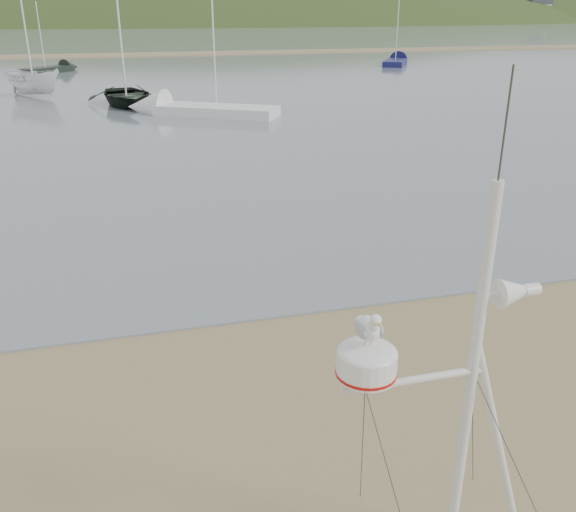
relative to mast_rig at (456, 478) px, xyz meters
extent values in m
cube|color=slate|center=(-2.90, 133.53, -1.14)|extent=(560.00, 256.00, 0.04)
cube|color=olive|center=(-2.90, 71.53, -1.09)|extent=(560.00, 7.00, 0.07)
ellipsoid|color=#253616|center=(37.10, 236.53, -23.16)|extent=(400.00, 180.00, 80.00)
ellipsoid|color=#253616|center=(177.10, 236.53, -16.56)|extent=(300.00, 135.00, 56.00)
cube|color=silver|center=(-12.90, 197.53, 2.84)|extent=(8.40, 6.30, 8.00)
cube|color=silver|center=(13.10, 197.53, 2.84)|extent=(8.40, 6.30, 8.00)
cube|color=silver|center=(39.10, 197.53, 2.84)|extent=(8.40, 6.30, 8.00)
cube|color=silver|center=(65.10, 197.53, 2.84)|extent=(8.40, 6.30, 8.00)
cube|color=silver|center=(91.10, 197.53, 2.84)|extent=(8.40, 6.30, 8.00)
cube|color=silver|center=(117.10, 197.53, 2.84)|extent=(8.40, 6.30, 8.00)
cube|color=silver|center=(143.10, 197.53, 2.84)|extent=(8.40, 6.30, 8.00)
cylinder|color=silver|center=(0.06, 0.05, 0.82)|extent=(0.10, 0.10, 3.95)
cylinder|color=silver|center=(0.48, 0.05, 0.12)|extent=(0.92, 0.08, 2.59)
cylinder|color=silver|center=(-0.49, 0.05, 1.11)|extent=(1.29, 0.07, 0.07)
cylinder|color=#2D382D|center=(0.06, 0.05, 3.19)|extent=(0.02, 0.02, 0.89)
cube|color=silver|center=(-0.93, 0.05, 1.19)|extent=(0.16, 0.16, 0.09)
cylinder|color=white|center=(-0.93, 0.05, 1.34)|extent=(0.49, 0.49, 0.22)
cylinder|color=#B7110D|center=(-0.93, 0.05, 1.27)|extent=(0.50, 0.50, 0.02)
ellipsoid|color=white|center=(-0.93, 0.05, 1.45)|extent=(0.49, 0.49, 0.14)
cone|color=white|center=(0.34, 0.05, 1.82)|extent=(0.26, 0.26, 0.26)
cylinder|color=white|center=(0.51, 0.05, 1.82)|extent=(0.14, 0.11, 0.11)
cube|color=silver|center=(0.16, 0.05, 1.82)|extent=(0.20, 0.04, 0.04)
cylinder|color=tan|center=(-0.95, 0.05, 1.55)|extent=(0.01, 0.01, 0.07)
cylinder|color=tan|center=(-0.91, 0.05, 1.55)|extent=(0.01, 0.01, 0.07)
ellipsoid|color=white|center=(-0.93, 0.05, 1.67)|extent=(0.17, 0.27, 0.20)
ellipsoid|color=#A8ABB0|center=(-1.00, 0.04, 1.67)|extent=(0.05, 0.22, 0.13)
ellipsoid|color=#A8ABB0|center=(-0.86, 0.04, 1.67)|extent=(0.05, 0.22, 0.13)
cone|color=white|center=(-0.93, 0.19, 1.65)|extent=(0.09, 0.08, 0.09)
ellipsoid|color=white|center=(-0.93, -0.05, 1.75)|extent=(0.08, 0.08, 0.12)
sphere|color=white|center=(-0.93, -0.08, 1.81)|extent=(0.09, 0.09, 0.09)
cone|color=gold|center=(-0.93, -0.12, 1.80)|extent=(0.02, 0.05, 0.02)
imported|color=black|center=(-2.24, 32.15, 1.52)|extent=(3.89, 1.67, 5.28)
imported|color=white|center=(-7.63, 37.49, 1.10)|extent=(2.40, 2.40, 4.44)
cube|color=#15174B|center=(22.94, 51.66, -0.87)|extent=(4.34, 5.64, 0.50)
cone|color=#15174B|center=(24.75, 54.69, -0.87)|extent=(2.50, 2.56, 1.77)
cylinder|color=silver|center=(22.94, 51.66, 2.41)|extent=(0.08, 0.08, 6.07)
cube|color=black|center=(-8.32, 52.24, -0.87)|extent=(4.10, 4.44, 0.50)
cone|color=black|center=(-6.41, 54.47, -0.87)|extent=(2.16, 2.17, 1.47)
cylinder|color=silver|center=(-8.32, 52.24, 1.90)|extent=(0.08, 0.08, 5.04)
cube|color=white|center=(2.07, 27.32, -0.87)|extent=(6.31, 4.90, 0.50)
cone|color=white|center=(-1.31, 29.37, -0.87)|extent=(2.88, 2.81, 1.98)
cylinder|color=silver|center=(2.07, 27.32, 2.78)|extent=(0.08, 0.08, 6.80)
camera|label=1|loc=(-2.64, -3.85, 4.01)|focal=38.00mm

